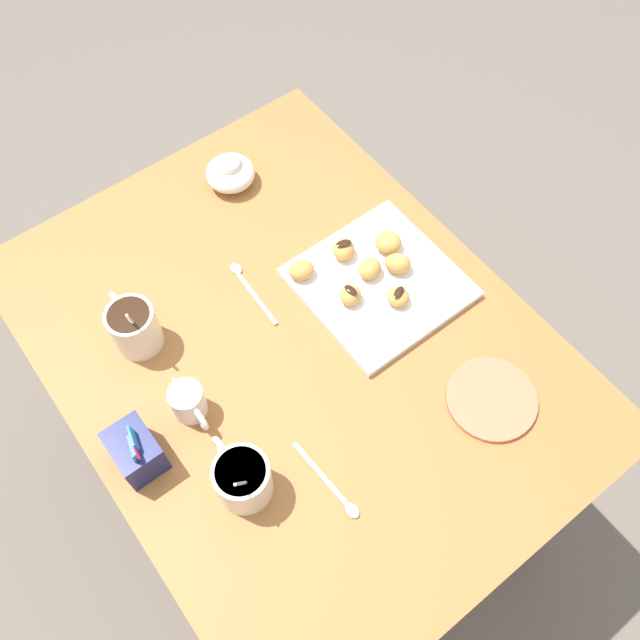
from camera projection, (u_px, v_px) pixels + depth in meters
The scene contains 21 objects.
ground_plane at pixel (302, 462), 1.88m from camera, with size 8.00×8.00×0.00m, color #665B51.
dining_table at pixel (295, 370), 1.37m from camera, with size 1.07×0.81×0.71m.
pastry_plate_square at pixel (381, 285), 1.32m from camera, with size 0.28×0.28×0.02m, color white.
coffee_mug_cream_left at pixel (242, 478), 1.09m from camera, with size 0.13×0.09×0.14m.
coffee_mug_cream_right at pixel (133, 326), 1.22m from camera, with size 0.13×0.09×0.15m.
cream_pitcher_white at pixel (187, 401), 1.17m from camera, with size 0.10×0.06×0.07m.
sugar_caddy at pixel (136, 451), 1.12m from camera, with size 0.09×0.07×0.11m.
ice_cream_bowl at pixel (230, 172), 1.43m from camera, with size 0.10×0.10×0.08m.
saucer_coral_left at pixel (491, 399), 1.20m from camera, with size 0.16×0.16×0.01m, color #E5704C.
loose_spoon_near_saucer at pixel (249, 286), 1.32m from camera, with size 0.16×0.02×0.01m.
loose_spoon_by_plate at pixel (333, 488), 1.13m from camera, with size 0.16×0.02×0.01m.
beignet_0 at pixel (398, 297), 1.28m from camera, with size 0.04×0.04×0.03m, color #D19347.
chocolate_drizzle_0 at pixel (399, 292), 1.26m from camera, with size 0.03×0.02×0.01m, color black.
beignet_1 at pixel (352, 297), 1.28m from camera, with size 0.04×0.04×0.03m, color #D19347.
chocolate_drizzle_1 at pixel (352, 292), 1.26m from camera, with size 0.03×0.01×0.01m, color black.
beignet_2 at pixel (343, 249), 1.33m from camera, with size 0.04×0.05×0.04m, color #D19347.
chocolate_drizzle_2 at pixel (344, 243), 1.31m from camera, with size 0.03×0.02×0.01m, color black.
beignet_3 at pixel (370, 269), 1.31m from camera, with size 0.05×0.04×0.04m, color #D19347.
beignet_4 at pixel (397, 263), 1.31m from camera, with size 0.05×0.04×0.04m, color #D19347.
beignet_5 at pixel (388, 242), 1.34m from camera, with size 0.05×0.05×0.03m, color #D19347.
beignet_6 at pixel (301, 270), 1.31m from camera, with size 0.04×0.05×0.03m, color #D19347.
Camera 1 is at (-0.50, 0.32, 1.83)m, focal length 38.30 mm.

